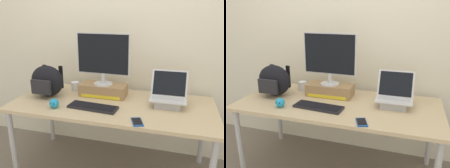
# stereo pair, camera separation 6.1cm
# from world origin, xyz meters

# --- Properties ---
(ground_plane) EXTENTS (20.00, 20.00, 0.00)m
(ground_plane) POSITION_xyz_m (0.00, 0.00, 0.00)
(ground_plane) COLOR #70665B
(back_wall) EXTENTS (7.00, 0.10, 2.60)m
(back_wall) POSITION_xyz_m (0.00, 0.51, 1.30)
(back_wall) COLOR silver
(back_wall) RESTS_ON ground
(desk) EXTENTS (1.82, 0.82, 0.71)m
(desk) POSITION_xyz_m (0.00, 0.00, 0.65)
(desk) COLOR tan
(desk) RESTS_ON ground
(toner_box_yellow) EXTENTS (0.45, 0.21, 0.12)m
(toner_box_yellow) POSITION_xyz_m (-0.13, 0.16, 0.77)
(toner_box_yellow) COLOR #9E7A51
(toner_box_yellow) RESTS_ON desk
(desktop_monitor) EXTENTS (0.52, 0.18, 0.50)m
(desktop_monitor) POSITION_xyz_m (-0.13, 0.16, 1.10)
(desktop_monitor) COLOR silver
(desktop_monitor) RESTS_ON toner_box_yellow
(open_laptop) EXTENTS (0.31, 0.25, 0.30)m
(open_laptop) POSITION_xyz_m (0.49, 0.08, 0.78)
(open_laptop) COLOR #ADADB2
(open_laptop) RESTS_ON desk
(external_keyboard) EXTENTS (0.44, 0.18, 0.02)m
(external_keyboard) POSITION_xyz_m (-0.13, -0.16, 0.73)
(external_keyboard) COLOR black
(external_keyboard) RESTS_ON desk
(messenger_backpack) EXTENTS (0.33, 0.25, 0.30)m
(messenger_backpack) POSITION_xyz_m (-0.66, 0.01, 0.86)
(messenger_backpack) COLOR black
(messenger_backpack) RESTS_ON desk
(coffee_mug) EXTENTS (0.13, 0.09, 0.09)m
(coffee_mug) POSITION_xyz_m (-0.46, 0.23, 0.76)
(coffee_mug) COLOR silver
(coffee_mug) RESTS_ON desk
(cell_phone) EXTENTS (0.12, 0.16, 0.01)m
(cell_phone) POSITION_xyz_m (0.29, -0.33, 0.72)
(cell_phone) COLOR #19479E
(cell_phone) RESTS_ON desk
(plush_toy) EXTENTS (0.08, 0.08, 0.08)m
(plush_toy) POSITION_xyz_m (-0.45, -0.25, 0.75)
(plush_toy) COLOR #2393CC
(plush_toy) RESTS_ON desk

